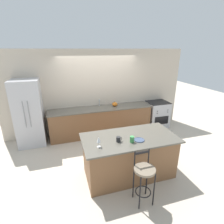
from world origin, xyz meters
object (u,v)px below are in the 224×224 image
Objects in this scene: tumbler_cup at (132,139)px; coffee_mug at (119,139)px; refrigerator at (29,113)px; bar_stool_near at (144,175)px; wine_glass at (99,140)px; dinner_plate at (139,140)px; pumpkin_decoration at (115,104)px; oven_range at (157,114)px.

coffee_mug is at bearing 157.82° from tumbler_cup.
tumbler_cup is (2.17, -2.33, 0.03)m from refrigerator.
refrigerator is at bearing 126.70° from bar_stool_near.
wine_glass is at bearing 137.81° from bar_stool_near.
dinner_plate is 0.86m from wine_glass.
pumpkin_decoration is (1.09, 2.35, -0.10)m from wine_glass.
bar_stool_near is 0.71m from tumbler_cup.
tumbler_cup reaches higher than bar_stool_near.
coffee_mug is (-2.27, -2.25, 0.52)m from oven_range.
pumpkin_decoration is at bearing 84.15° from dinner_plate.
bar_stool_near is 1.03m from wine_glass.
wine_glass reaches higher than dinner_plate.
coffee_mug reaches higher than bar_stool_near.
refrigerator is 2.75m from wine_glass.
refrigerator is at bearing -179.62° from oven_range.
dinner_plate is at bearing -95.85° from pumpkin_decoration.
bar_stool_near is 5.83× the size of pumpkin_decoration.
tumbler_cup is 2.41m from pumpkin_decoration.
bar_stool_near is at bearing -42.19° from wine_glass.
oven_range is 7.48× the size of coffee_mug.
refrigerator is 2.08× the size of oven_range.
wine_glass reaches higher than oven_range.
bar_stool_near is 8.12× the size of tumbler_cup.
refrigerator reaches higher than dinner_plate.
oven_range is 3.24m from coffee_mug.
wine_glass is at bearing 178.03° from tumbler_cup.
dinner_plate is 0.43m from coffee_mug.
refrigerator is 3.29m from dinner_plate.
wine_glass reaches higher than coffee_mug.
bar_stool_near is at bearing -53.30° from refrigerator.
refrigerator reaches higher than wine_glass.
coffee_mug is at bearing 10.46° from wine_glass.
refrigerator is 15.56× the size of coffee_mug.
pumpkin_decoration is at bearing 82.02° from bar_stool_near.
tumbler_cup is at bearing -172.75° from dinner_plate.
wine_glass reaches higher than tumbler_cup.
pumpkin_decoration is (0.66, 2.27, 0.00)m from coffee_mug.
refrigerator is at bearing 133.04° from tumbler_cup.
refrigerator is 4.22m from oven_range.
dinner_plate is 2.36m from pumpkin_decoration.
coffee_mug is at bearing 169.24° from dinner_plate.
dinner_plate is at bearing -10.76° from coffee_mug.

